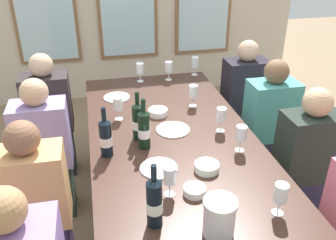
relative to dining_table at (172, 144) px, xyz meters
name	(u,v)px	position (x,y,z in m)	size (l,w,h in m)	color
ground_plane	(172,219)	(0.00, 0.00, -0.68)	(12.00, 12.00, 0.00)	#846B4F
dining_table	(172,144)	(0.00, 0.00, 0.00)	(1.10, 2.27, 0.74)	#3B241C
white_plate_0	(159,168)	(-0.16, -0.35, 0.07)	(0.22, 0.22, 0.01)	white
white_plate_1	(117,97)	(-0.31, 0.70, 0.07)	(0.21, 0.21, 0.01)	white
white_plate_2	(173,130)	(0.02, 0.08, 0.07)	(0.23, 0.23, 0.01)	white
metal_pitcher	(219,217)	(0.01, -0.90, 0.16)	(0.16, 0.16, 0.19)	silver
wine_bottle_0	(144,129)	(-0.20, -0.09, 0.20)	(0.08, 0.08, 0.34)	black
wine_bottle_1	(138,121)	(-0.22, 0.02, 0.19)	(0.08, 0.08, 0.33)	black
wine_bottle_2	(106,137)	(-0.44, -0.13, 0.19)	(0.08, 0.08, 0.32)	black
wine_bottle_3	(154,202)	(-0.26, -0.78, 0.20)	(0.08, 0.08, 0.34)	black
tasting_bowl_0	(195,190)	(-0.02, -0.60, 0.09)	(0.12, 0.12, 0.04)	white
tasting_bowl_1	(158,112)	(-0.04, 0.33, 0.09)	(0.14, 0.14, 0.05)	white
tasting_bowl_2	(207,167)	(0.11, -0.42, 0.09)	(0.14, 0.14, 0.05)	white
wine_glass_0	(281,194)	(0.34, -0.83, 0.19)	(0.07, 0.07, 0.17)	white
wine_glass_1	(169,68)	(0.19, 1.00, 0.18)	(0.07, 0.07, 0.17)	white
wine_glass_2	(221,116)	(0.34, 0.00, 0.18)	(0.07, 0.07, 0.17)	white
wine_glass_3	(195,63)	(0.46, 1.07, 0.18)	(0.07, 0.07, 0.17)	white
wine_glass_4	(241,135)	(0.37, -0.26, 0.18)	(0.07, 0.07, 0.17)	white
wine_glass_5	(170,176)	(-0.15, -0.58, 0.18)	(0.07, 0.07, 0.17)	white
wine_glass_6	(118,105)	(-0.33, 0.32, 0.18)	(0.07, 0.07, 0.17)	white
wine_glass_7	(140,69)	(-0.07, 1.02, 0.18)	(0.07, 0.07, 0.17)	white
wine_glass_8	(193,92)	(0.26, 0.42, 0.18)	(0.07, 0.07, 0.17)	white
seated_person_0	(38,210)	(-0.88, -0.30, -0.15)	(0.38, 0.24, 1.11)	#2C2243
seated_person_1	(304,167)	(0.88, -0.24, -0.15)	(0.38, 0.24, 1.11)	#26253F
seated_person_2	(45,154)	(-0.88, 0.30, -0.15)	(0.38, 0.24, 1.11)	#25382B
seated_person_3	(268,128)	(0.88, 0.31, -0.15)	(0.38, 0.24, 1.11)	#272736
seated_person_6	(50,120)	(-0.88, 0.84, -0.15)	(0.38, 0.24, 1.11)	#292F38
seated_person_7	(243,101)	(0.88, 0.84, -0.15)	(0.38, 0.24, 1.11)	#393738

